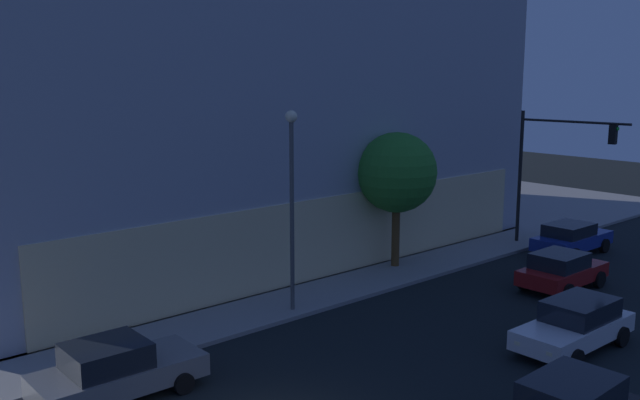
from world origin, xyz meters
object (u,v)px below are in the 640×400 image
object	(u,v)px
car_grey	(115,370)
car_red	(562,270)
car_white	(575,324)
traffic_light_far_corner	(552,156)
modern_building	(166,83)
street_lamp_sidewalk	(292,185)
car_blue	(571,238)
sidewalk_tree	(397,173)

from	to	relation	value
car_grey	car_red	world-z (taller)	car_grey
car_grey	car_white	bearing A→B (deg)	-27.50
traffic_light_far_corner	car_red	size ratio (longest dim) A/B	1.62
modern_building	street_lamp_sidewalk	world-z (taller)	modern_building
car_blue	modern_building	bearing A→B (deg)	122.40
sidewalk_tree	car_white	size ratio (longest dim) A/B	1.30
sidewalk_tree	car_red	world-z (taller)	sidewalk_tree
car_red	car_blue	xyz separation A→B (m)	(5.58, 2.66, -0.00)
traffic_light_far_corner	car_grey	size ratio (longest dim) A/B	1.46
modern_building	sidewalk_tree	xyz separation A→B (m)	(3.26, -14.45, -3.79)
street_lamp_sidewalk	car_blue	bearing A→B (deg)	-8.90
car_red	modern_building	bearing A→B (deg)	106.17
street_lamp_sidewalk	sidewalk_tree	size ratio (longest dim) A/B	1.21
car_grey	car_blue	bearing A→B (deg)	-0.89
traffic_light_far_corner	car_blue	world-z (taller)	traffic_light_far_corner
modern_building	car_grey	distance (m)	22.93
traffic_light_far_corner	car_grey	bearing A→B (deg)	-177.68
car_grey	car_blue	distance (m)	23.75
car_blue	traffic_light_far_corner	bearing A→B (deg)	87.97
traffic_light_far_corner	car_grey	world-z (taller)	traffic_light_far_corner
modern_building	car_grey	bearing A→B (deg)	-123.73
traffic_light_far_corner	car_grey	distance (m)	24.13
traffic_light_far_corner	street_lamp_sidewalk	bearing A→B (deg)	175.90
modern_building	traffic_light_far_corner	xyz separation A→B (m)	(11.74, -17.09, -3.49)
traffic_light_far_corner	car_grey	xyz separation A→B (m)	(-23.79, -0.96, -3.92)
traffic_light_far_corner	car_red	xyz separation A→B (m)	(-5.62, -3.99, -3.91)
car_red	car_blue	bearing A→B (deg)	25.49
car_white	car_blue	world-z (taller)	car_white
sidewalk_tree	modern_building	bearing A→B (deg)	102.71
car_white	car_red	distance (m)	6.53
sidewalk_tree	car_white	xyz separation A→B (m)	(-2.60, -10.22, -3.59)
modern_building	traffic_light_far_corner	world-z (taller)	modern_building
street_lamp_sidewalk	car_white	xyz separation A→B (m)	(4.70, -8.71, -4.00)
car_blue	car_red	bearing A→B (deg)	-154.51
street_lamp_sidewalk	sidewalk_tree	xyz separation A→B (m)	(7.29, 1.51, -0.41)
street_lamp_sidewalk	modern_building	bearing A→B (deg)	75.82
street_lamp_sidewalk	car_blue	world-z (taller)	street_lamp_sidewalk
sidewalk_tree	car_blue	bearing A→B (deg)	-25.22
car_blue	car_grey	bearing A→B (deg)	179.11
street_lamp_sidewalk	car_red	distance (m)	12.05
car_grey	car_red	size ratio (longest dim) A/B	1.11
modern_building	sidewalk_tree	distance (m)	15.29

